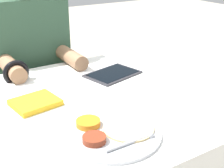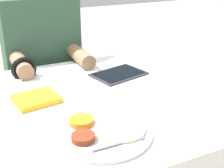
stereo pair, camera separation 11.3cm
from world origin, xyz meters
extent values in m
cylinder|color=#B7BABF|center=(-0.10, -0.23, 0.73)|extent=(0.30, 0.30, 0.01)
cylinder|color=orange|center=(-0.15, -0.17, 0.74)|extent=(0.08, 0.08, 0.02)
cylinder|color=maroon|center=(-0.17, -0.25, 0.74)|extent=(0.07, 0.07, 0.02)
cylinder|color=#DBBC7F|center=(-0.05, -0.25, 0.74)|extent=(0.15, 0.15, 0.01)
cylinder|color=#B7BABF|center=(-0.10, -0.32, 0.74)|extent=(0.15, 0.01, 0.01)
sphere|color=#B7BABF|center=(-0.02, -0.32, 0.74)|extent=(0.02, 0.02, 0.02)
cube|color=silver|center=(-0.23, 0.07, 0.73)|extent=(0.17, 0.15, 0.01)
cube|color=gold|center=(-0.23, 0.07, 0.73)|extent=(0.17, 0.15, 0.02)
cube|color=#28282D|center=(0.16, 0.18, 0.73)|extent=(0.25, 0.21, 0.01)
cube|color=black|center=(0.16, 0.18, 0.73)|extent=(0.23, 0.18, 0.00)
cube|color=black|center=(-0.08, 0.60, 0.22)|extent=(0.34, 0.22, 0.44)
cube|color=#2D4C38|center=(-0.08, 0.60, 0.73)|extent=(0.38, 0.20, 0.58)
cylinder|color=#936B4C|center=(-0.22, 0.40, 0.76)|extent=(0.07, 0.24, 0.07)
cylinder|color=#936B4C|center=(0.06, 0.40, 0.76)|extent=(0.07, 0.24, 0.07)
torus|color=black|center=(-0.22, 0.33, 0.76)|extent=(0.11, 0.02, 0.11)
camera|label=1|loc=(-0.52, -0.91, 1.23)|focal=50.00mm
camera|label=2|loc=(-0.42, -0.96, 1.23)|focal=50.00mm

